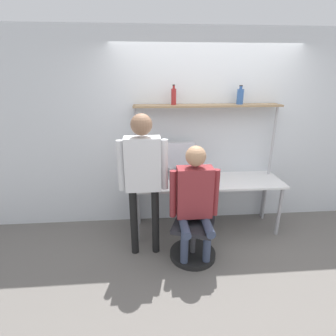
# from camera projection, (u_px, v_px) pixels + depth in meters

# --- Properties ---
(ground_plane) EXTENTS (12.00, 12.00, 0.00)m
(ground_plane) POSITION_uv_depth(u_px,v_px,m) (209.00, 241.00, 3.54)
(ground_plane) COLOR slate
(wall_back) EXTENTS (8.00, 0.06, 2.70)m
(wall_back) POSITION_uv_depth(u_px,v_px,m) (204.00, 132.00, 3.71)
(wall_back) COLOR silver
(wall_back) RESTS_ON ground_plane
(desk) EXTENTS (2.05, 0.62, 0.74)m
(desk) POSITION_uv_depth(u_px,v_px,m) (207.00, 185.00, 3.62)
(desk) COLOR white
(desk) RESTS_ON ground_plane
(shelf_unit) EXTENTS (1.95, 0.24, 1.75)m
(shelf_unit) POSITION_uv_depth(u_px,v_px,m) (207.00, 124.00, 3.51)
(shelf_unit) COLOR #997A56
(shelf_unit) RESTS_ON ground_plane
(monitor) EXTENTS (0.66, 0.21, 0.51)m
(monitor) POSITION_uv_depth(u_px,v_px,m) (171.00, 158.00, 3.60)
(monitor) COLOR #B7B7BC
(monitor) RESTS_ON desk
(laptop) EXTENTS (0.29, 0.23, 0.23)m
(laptop) POSITION_uv_depth(u_px,v_px,m) (192.00, 178.00, 3.50)
(laptop) COLOR #BCBCC1
(laptop) RESTS_ON desk
(cell_phone) EXTENTS (0.07, 0.15, 0.01)m
(cell_phone) POSITION_uv_depth(u_px,v_px,m) (212.00, 184.00, 3.46)
(cell_phone) COLOR black
(cell_phone) RESTS_ON desk
(office_chair) EXTENTS (0.59, 0.59, 0.92)m
(office_chair) POSITION_uv_depth(u_px,v_px,m) (194.00, 235.00, 3.19)
(office_chair) COLOR black
(office_chair) RESTS_ON ground_plane
(person_seated) EXTENTS (0.57, 0.47, 1.40)m
(person_seated) POSITION_uv_depth(u_px,v_px,m) (195.00, 196.00, 2.96)
(person_seated) COLOR #38425B
(person_seated) RESTS_ON ground_plane
(person_standing) EXTENTS (0.57, 0.23, 1.74)m
(person_standing) POSITION_uv_depth(u_px,v_px,m) (143.00, 169.00, 2.95)
(person_standing) COLOR black
(person_standing) RESTS_ON ground_plane
(bottle_blue) EXTENTS (0.09, 0.09, 0.24)m
(bottle_blue) POSITION_uv_depth(u_px,v_px,m) (240.00, 96.00, 3.42)
(bottle_blue) COLOR #335999
(bottle_blue) RESTS_ON shelf_unit
(bottle_red) EXTENTS (0.06, 0.06, 0.25)m
(bottle_red) POSITION_uv_depth(u_px,v_px,m) (174.00, 96.00, 3.35)
(bottle_red) COLOR maroon
(bottle_red) RESTS_ON shelf_unit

